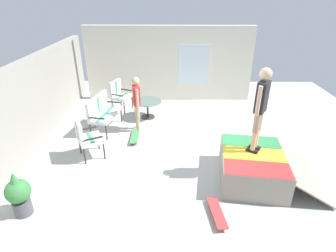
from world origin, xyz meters
name	(u,v)px	position (x,y,z in m)	size (l,w,h in m)	color
ground_plane	(186,153)	(0.00, 0.00, -0.05)	(12.00, 12.00, 0.10)	#B2B2AD
back_wall_cinderblock	(23,110)	(0.00, 4.00, 1.12)	(9.00, 0.20, 2.23)	#9E998E
house_facade	(169,64)	(3.80, 0.49, 1.33)	(0.23, 6.00, 2.67)	silver
skate_ramp	(253,166)	(-1.12, -1.40, 0.32)	(1.88, 2.34, 0.64)	gray
patio_bench	(102,110)	(1.22, 2.41, 0.62)	(1.33, 0.77, 1.02)	#2D2823
patio_chair_near_house	(119,93)	(2.72, 2.19, 0.61)	(0.78, 0.74, 1.02)	#2D2823
patio_chair_by_wall	(85,136)	(-0.33, 2.45, 0.61)	(0.81, 0.78, 1.02)	#2D2823
patio_table	(148,106)	(2.07, 1.16, 0.40)	(0.90, 0.90, 0.57)	#2D2823
person_watching	(137,101)	(1.16, 1.38, 0.93)	(0.47, 0.30, 1.62)	silver
person_skater	(261,104)	(-0.97, -1.39, 1.71)	(0.41, 0.35, 1.80)	black
skateboard_by_bench	(135,137)	(0.60, 1.40, 0.08)	(0.80, 0.21, 0.10)	#3F8C4C
skateboard_spare	(217,213)	(-2.27, -0.46, 0.08)	(0.82, 0.30, 0.10)	#B23838
potted_plant	(19,194)	(-2.24, 3.12, 0.47)	(0.44, 0.44, 0.92)	#515156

